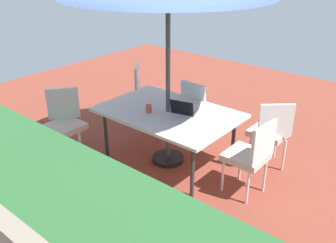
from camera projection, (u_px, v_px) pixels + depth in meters
name	position (u px, v px, depth m)	size (l,w,h in m)	color
ground_plane	(168.00, 161.00, 5.24)	(10.00, 10.00, 0.02)	brown
hedge_row	(19.00, 202.00, 3.47)	(6.30, 0.99, 1.12)	#2D6633
dining_table	(168.00, 115.00, 4.94)	(1.81, 1.22, 0.76)	silver
chair_west	(251.00, 154.00, 4.31)	(0.48, 0.47, 0.98)	beige
chair_south	(199.00, 108.00, 5.55)	(0.46, 0.47, 0.98)	beige
chair_southwest	(271.00, 130.00, 4.87)	(0.59, 0.59, 0.98)	beige
chair_northeast	(65.00, 121.00, 5.13)	(0.58, 0.58, 0.98)	beige
chair_southeast	(146.00, 90.00, 6.25)	(0.58, 0.58, 0.98)	beige
laptop	(184.00, 111.00, 4.81)	(0.37, 0.32, 0.21)	#B7B7BC
cup	(149.00, 109.00, 4.86)	(0.08, 0.08, 0.11)	#CC4C33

